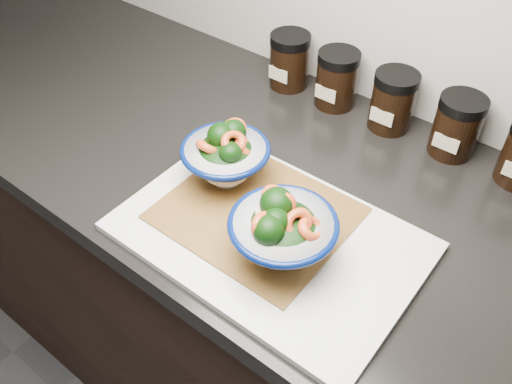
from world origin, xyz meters
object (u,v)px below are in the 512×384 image
Objects in this scene: bowl_left at (226,156)px; bowl_right at (282,232)px; spice_jar_b at (337,79)px; cutting_board at (269,236)px; spice_jar_a at (289,61)px; spice_jar_d at (457,126)px; spice_jar_c at (393,101)px.

bowl_left is 0.19m from bowl_right.
bowl_left is 0.32m from spice_jar_b.
cutting_board is 3.07× the size of bowl_left.
spice_jar_b is (0.11, 0.00, 0.00)m from spice_jar_a.
spice_jar_d is (0.36, 0.00, 0.00)m from spice_jar_a.
spice_jar_a and spice_jar_c have the same top height.
spice_jar_a is (-0.27, 0.39, -0.01)m from bowl_right.
spice_jar_a is 1.00× the size of spice_jar_c.
bowl_right is 1.38× the size of spice_jar_d.
spice_jar_a is 0.36m from spice_jar_d.
spice_jar_b reaches higher than cutting_board.
spice_jar_a is 1.00× the size of spice_jar_d.
spice_jar_a is 0.11m from spice_jar_b.
bowl_left is 0.94× the size of bowl_right.
bowl_left is at bearing -92.60° from spice_jar_b.
bowl_left is at bearing -129.42° from spice_jar_d.
bowl_right is at bearing -55.88° from spice_jar_a.
spice_jar_b is at bearing 180.00° from spice_jar_c.
bowl_right is at bearing -68.60° from spice_jar_b.
cutting_board is at bearing -91.11° from spice_jar_c.
bowl_left is at bearing -72.70° from spice_jar_a.
bowl_left reaches higher than spice_jar_b.
spice_jar_a is at bearing 124.12° from bowl_right.
spice_jar_b is 0.25m from spice_jar_d.
spice_jar_d is (0.26, 0.32, -0.01)m from bowl_left.
spice_jar_c and spice_jar_d have the same top height.
bowl_right is at bearing -85.16° from spice_jar_c.
bowl_right reaches higher than spice_jar_d.
spice_jar_c is (0.23, 0.00, 0.00)m from spice_jar_a.
spice_jar_b is (-0.11, 0.37, 0.05)m from cutting_board.
bowl_right is (0.17, -0.08, 0.00)m from bowl_left.
bowl_right is (0.04, -0.03, 0.06)m from cutting_board.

